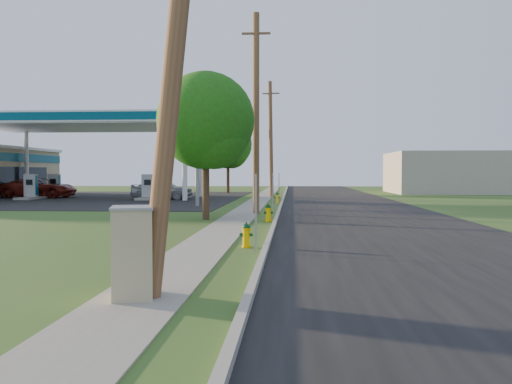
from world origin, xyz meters
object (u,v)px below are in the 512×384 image
fuel_pump_nw (31,190)px  tree_lot (229,146)px  utility_pole_far (271,139)px  utility_pole_mid (256,113)px  hydrant_near (246,235)px  hydrant_far (277,198)px  fuel_pump_ne (148,190)px  price_pylon (197,115)px  tree_verge (208,124)px  hydrant_mid (268,213)px  car_red (40,188)px  car_silver (162,189)px  fuel_pump_se (161,188)px  utility_cabinet (133,253)px  fuel_pump_sw (54,188)px

fuel_pump_nw → tree_lot: 19.07m
utility_pole_far → fuel_pump_nw: 19.03m
utility_pole_mid → hydrant_near: utility_pole_mid is taller
utility_pole_far → hydrant_far: size_ratio=13.04×
fuel_pump_nw → hydrant_near: (18.44, -24.97, -0.39)m
fuel_pump_ne → price_pylon: 10.17m
fuel_pump_nw → tree_verge: size_ratio=0.50×
hydrant_near → hydrant_mid: 7.69m
car_red → car_silver: bearing=-97.8°
fuel_pump_nw → car_red: bearing=101.6°
car_red → car_silver: (10.35, -1.71, -0.01)m
tree_verge → hydrant_mid: 4.64m
tree_lot → car_silver: size_ratio=1.53×
fuel_pump_ne → car_silver: size_ratio=0.69×
tree_lot → hydrant_mid: tree_lot is taller
hydrant_near → fuel_pump_se: bearing=108.0°
fuel_pump_se → hydrant_mid: (9.69, -21.29, -0.36)m
hydrant_mid → utility_cabinet: bearing=-96.5°
price_pylon → hydrant_far: 7.88m
fuel_pump_sw → fuel_pump_nw: bearing=-90.0°
fuel_pump_sw → fuel_pump_se: same height
hydrant_far → car_silver: size_ratio=0.16×
price_pylon → car_silver: (-4.17, 8.34, -4.64)m
fuel_pump_nw → hydrant_mid: fuel_pump_nw is taller
utility_cabinet → fuel_pump_nw: bearing=118.9°
tree_lot → car_red: tree_lot is taller
hydrant_near → car_red: bearing=124.6°
fuel_pump_ne → tree_verge: tree_verge is taller
utility_pole_far → price_pylon: size_ratio=1.39×
tree_lot → hydrant_near: 38.44m
fuel_pump_nw → car_red: fuel_pump_nw is taller
fuel_pump_nw → tree_verge: bearing=-45.7°
fuel_pump_nw → car_red: 2.60m
hydrant_mid → utility_cabinet: utility_cabinet is taller
utility_pole_mid → price_pylon: size_ratio=1.43×
tree_verge → hydrant_mid: tree_verge is taller
utility_pole_mid → hydrant_near: bearing=-87.4°
car_red → fuel_pump_nw: bearing=-166.9°
price_pylon → car_red: size_ratio=1.19×
fuel_pump_ne → fuel_pump_se: bearing=90.0°
hydrant_near → hydrant_mid: hydrant_mid is taller
utility_pole_far → tree_lot: (-4.41, 7.91, -0.24)m
fuel_pump_nw → tree_verge: 23.25m
fuel_pump_se → car_red: bearing=-171.3°
fuel_pump_nw → car_silver: size_ratio=0.69×
fuel_pump_nw → utility_cabinet: fuel_pump_nw is taller
car_silver → fuel_pump_sw: bearing=79.1°
utility_pole_mid → car_red: size_ratio=1.70×
tree_verge → hydrant_mid: size_ratio=8.54×
utility_pole_far → car_red: bearing=-172.4°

